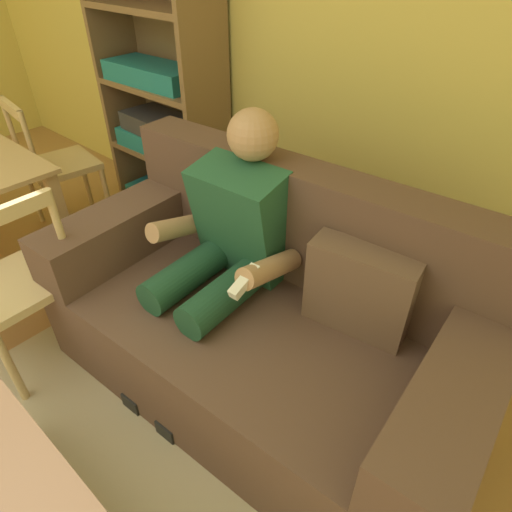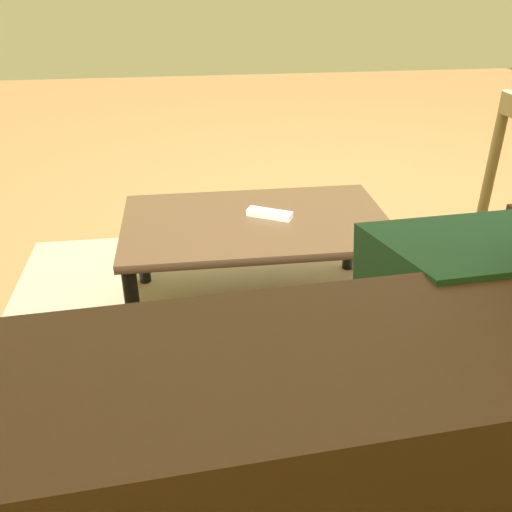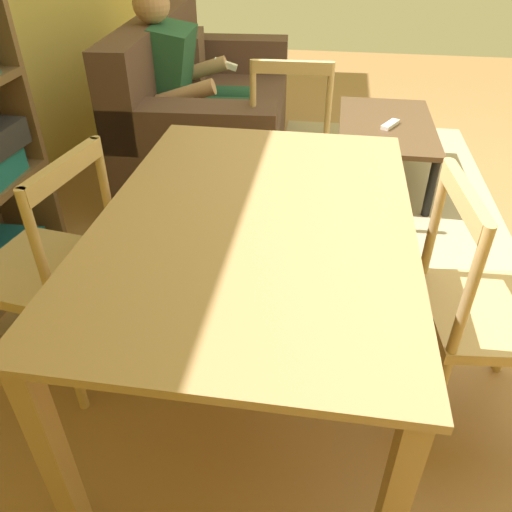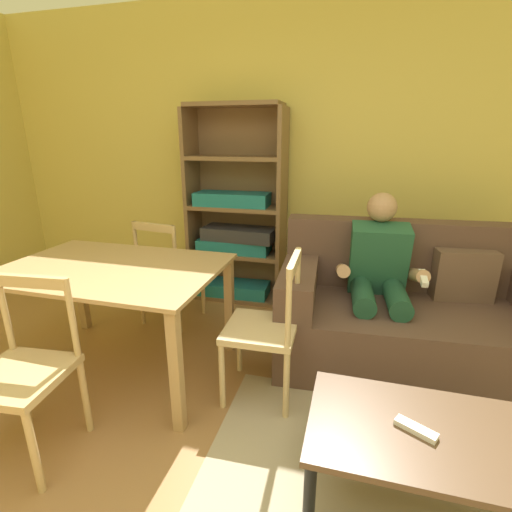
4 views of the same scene
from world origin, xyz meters
name	(u,v)px [view 3 (image 3 of 4)]	position (x,y,z in m)	size (l,w,h in m)	color
couch	(205,115)	(0.84, 1.93, 0.35)	(1.87, 1.03, 0.96)	brown
person_lounging	(193,87)	(0.59, 1.93, 0.61)	(0.61, 0.87, 1.17)	#23563D
coffee_table	(386,130)	(0.77, 0.73, 0.34)	(0.98, 0.59, 0.39)	brown
tv_remote	(390,124)	(0.72, 0.71, 0.40)	(0.05, 0.17, 0.02)	white
dining_table	(256,243)	(-1.09, 1.28, 0.65)	(1.40, 0.95, 0.75)	tan
dining_chair_near_wall	(50,271)	(-1.10, 2.02, 0.46)	(0.47, 0.47, 0.91)	tan
dining_chair_facing_couch	(287,164)	(-0.06, 1.28, 0.45)	(0.44, 0.44, 0.91)	#D1B27F
dining_chair_by_doorway	(485,313)	(-1.09, 0.53, 0.46)	(0.46, 0.46, 0.90)	tan
area_rug	(378,178)	(0.77, 0.73, 0.00)	(2.00, 1.40, 0.01)	tan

